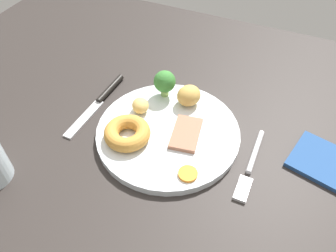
# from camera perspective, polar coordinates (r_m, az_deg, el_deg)

# --- Properties ---
(dining_table) EXTENTS (1.20, 0.84, 0.04)m
(dining_table) POSITION_cam_1_polar(r_m,az_deg,el_deg) (0.62, 1.50, -1.43)
(dining_table) COLOR #2B2623
(dining_table) RESTS_ON ground
(dinner_plate) EXTENTS (0.25, 0.25, 0.01)m
(dinner_plate) POSITION_cam_1_polar(r_m,az_deg,el_deg) (0.58, 0.00, -1.15)
(dinner_plate) COLOR white
(dinner_plate) RESTS_ON dining_table
(meat_slice_main) EXTENTS (0.06, 0.08, 0.01)m
(meat_slice_main) POSITION_cam_1_polar(r_m,az_deg,el_deg) (0.57, 3.12, -1.26)
(meat_slice_main) COLOR #9E664C
(meat_slice_main) RESTS_ON dinner_plate
(yorkshire_pudding) EXTENTS (0.08, 0.08, 0.03)m
(yorkshire_pudding) POSITION_cam_1_polar(r_m,az_deg,el_deg) (0.56, -7.03, -1.19)
(yorkshire_pudding) COLOR #C68938
(yorkshire_pudding) RESTS_ON dinner_plate
(roast_potato_left) EXTENTS (0.04, 0.05, 0.03)m
(roast_potato_left) POSITION_cam_1_polar(r_m,az_deg,el_deg) (0.61, -4.62, 3.74)
(roast_potato_left) COLOR #D8B260
(roast_potato_left) RESTS_ON dinner_plate
(roast_potato_right) EXTENTS (0.06, 0.06, 0.04)m
(roast_potato_right) POSITION_cam_1_polar(r_m,az_deg,el_deg) (0.62, 3.86, 5.17)
(roast_potato_right) COLOR tan
(roast_potato_right) RESTS_ON dinner_plate
(carrot_coin_front) EXTENTS (0.03, 0.03, 0.01)m
(carrot_coin_front) POSITION_cam_1_polar(r_m,az_deg,el_deg) (0.52, 3.44, -8.20)
(carrot_coin_front) COLOR orange
(carrot_coin_front) RESTS_ON dinner_plate
(broccoli_floret) EXTENTS (0.04, 0.04, 0.05)m
(broccoli_floret) POSITION_cam_1_polar(r_m,az_deg,el_deg) (0.63, -0.59, 7.57)
(broccoli_floret) COLOR #8CB766
(broccoli_floret) RESTS_ON dinner_plate
(fork) EXTENTS (0.02, 0.15, 0.01)m
(fork) POSITION_cam_1_polar(r_m,az_deg,el_deg) (0.56, 14.02, -6.58)
(fork) COLOR silver
(fork) RESTS_ON dining_table
(knife) EXTENTS (0.02, 0.19, 0.01)m
(knife) POSITION_cam_1_polar(r_m,az_deg,el_deg) (0.66, -11.43, 4.56)
(knife) COLOR black
(knife) RESTS_ON dining_table
(folded_napkin) EXTENTS (0.13, 0.11, 0.01)m
(folded_napkin) POSITION_cam_1_polar(r_m,az_deg,el_deg) (0.60, 25.60, -5.78)
(folded_napkin) COLOR navy
(folded_napkin) RESTS_ON dining_table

